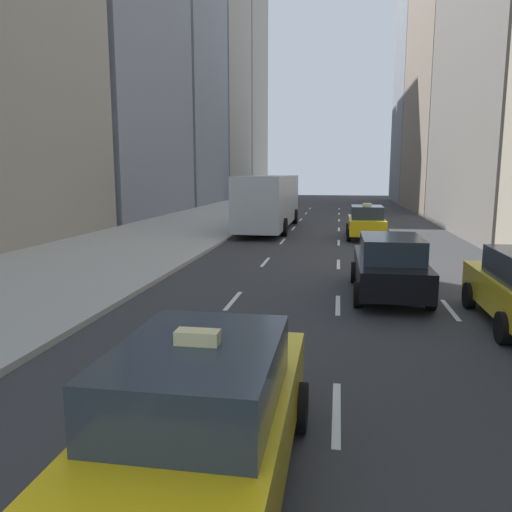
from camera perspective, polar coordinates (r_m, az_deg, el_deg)
The scene contains 8 objects.
sidewalk_left at distance 27.73m, azimuth -10.82°, elevation 2.39°, with size 8.00×66.00×0.15m, color #ADAAA3.
lane_markings at distance 22.08m, azimuth 9.42°, elevation 0.46°, with size 5.72×56.00×0.01m.
building_row_left at distance 51.53m, azimuth -10.50°, elevation 23.41°, with size 6.00×97.84×35.43m.
building_row_right at distance 37.78m, azimuth 25.87°, elevation 23.86°, with size 6.00×70.80×33.36m.
taxi_third at distance 26.83m, azimuth 12.49°, elevation 3.83°, with size 2.02×4.40×1.87m.
taxi_fourth at distance 5.59m, azimuth -5.92°, elevation -17.54°, with size 2.02×4.40×1.87m.
sedan_black_near at distance 14.43m, azimuth 15.02°, elevation -1.01°, with size 2.02×4.74×1.70m.
city_bus at distance 30.49m, azimuth 1.56°, elevation 6.41°, with size 2.80×11.61×3.25m.
Camera 1 is at (2.55, 1.18, 3.41)m, focal length 35.00 mm.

